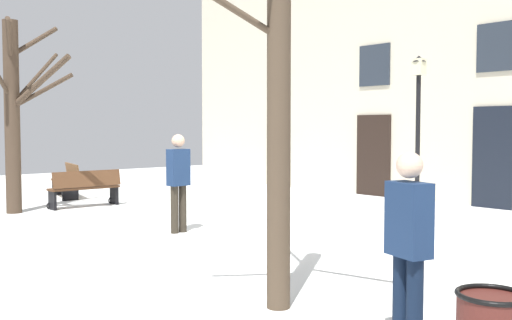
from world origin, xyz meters
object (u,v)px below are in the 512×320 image
Objects in this scene: tree_center at (15,107)px; bench_near_center_tree at (67,181)px; person_crossing_plaza at (178,178)px; tree_right_of_center at (278,50)px; bench_near_lamp at (85,188)px; streetlamp at (418,117)px; person_strolling at (408,241)px.

tree_center is 2.60× the size of bench_near_center_tree.
tree_right_of_center is at bearing -114.20° from person_crossing_plaza.
bench_near_lamp is 1.05× the size of bench_near_center_tree.
person_crossing_plaza reaches higher than bench_near_lamp.
bench_near_lamp is at bearing -139.45° from streetlamp.
streetlamp is at bearing 112.45° from tree_right_of_center.
person_strolling is (10.27, -1.93, 0.47)m from bench_near_lamp.
bench_near_lamp is 4.34m from person_crossing_plaza.
tree_right_of_center reaches higher than streetlamp.
tree_right_of_center is 11.36m from bench_near_center_tree.
bench_near_center_tree is 0.97× the size of person_strolling.
tree_center is 2.40× the size of person_crossing_plaza.
bench_near_lamp is 0.97× the size of person_crossing_plaza.
tree_right_of_center is 1.55× the size of streetlamp.
bench_near_center_tree is (-2.16, 0.49, -0.00)m from bench_near_lamp.
person_strolling is at bearing -108.68° from person_crossing_plaza.
person_crossing_plaza is (-1.53, -5.22, -1.14)m from streetlamp.
person_strolling is (1.57, 0.03, -1.75)m from tree_right_of_center.
tree_right_of_center reaches higher than person_crossing_plaza.
streetlamp reaches higher than bench_near_center_tree.
tree_right_of_center is 3.03× the size of person_crossing_plaza.
tree_right_of_center is 3.28× the size of bench_near_center_tree.
person_strolling is 0.95× the size of person_crossing_plaza.
person_strolling is (10.36, -0.37, -1.40)m from tree_center.
person_strolling is 6.21m from person_crossing_plaza.
bench_near_center_tree is 12.67m from person_strolling.
tree_right_of_center is at bearing 78.33° from bench_near_lamp.
bench_near_center_tree is at bearing 135.18° from tree_center.
bench_near_lamp is 2.22m from bench_near_center_tree.
bench_near_center_tree is 6.52m from person_crossing_plaza.
person_crossing_plaza is at bearing 87.91° from bench_near_lamp.
bench_near_center_tree is (-7.99, -4.50, -1.67)m from streetlamp.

